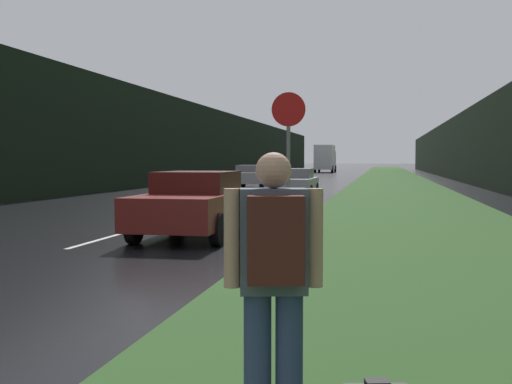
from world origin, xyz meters
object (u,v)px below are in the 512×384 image
Objects in this scene: stop_sign at (288,157)px; hitchhiker_with_backpack at (274,275)px; car_passing_far at (293,182)px; delivery_truck at (325,158)px; car_passing_near at (195,204)px; car_oncoming at (252,176)px.

stop_sign reaches higher than hitchhiker_with_backpack.
hitchhiker_with_backpack is at bearing -82.31° from stop_sign.
car_passing_far is (-3.41, 25.52, -0.34)m from hitchhiker_with_backpack.
delivery_truck is (-3.67, 58.28, 1.27)m from car_passing_far.
car_oncoming is (-3.67, 24.20, -0.01)m from car_passing_near.
car_passing_near is 15.75m from car_passing_far.
car_passing_far is at bearing -66.53° from car_oncoming.
hitchhiker_with_backpack is 34.71m from car_oncoming.
delivery_truck is at bearing -86.40° from car_passing_far.
stop_sign reaches higher than car_passing_far.
delivery_truck reaches higher than car_passing_near.
delivery_truck is (-7.09, 83.80, 0.93)m from hitchhiker_with_backpack.
delivery_truck reaches higher than stop_sign.
delivery_truck is at bearing 94.54° from stop_sign.
car_passing_near is at bearing 140.39° from stop_sign.
stop_sign is 26.86m from car_oncoming.
car_passing_far is 0.51× the size of delivery_truck.
car_passing_near is at bearing -81.37° from car_oncoming.
hitchhiker_with_backpack is at bearing -78.22° from car_oncoming.
car_oncoming is (-7.09, 33.98, -0.28)m from hitchhiker_with_backpack.
car_passing_far is 9.22m from car_oncoming.
car_oncoming is at bearing -81.37° from car_passing_near.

